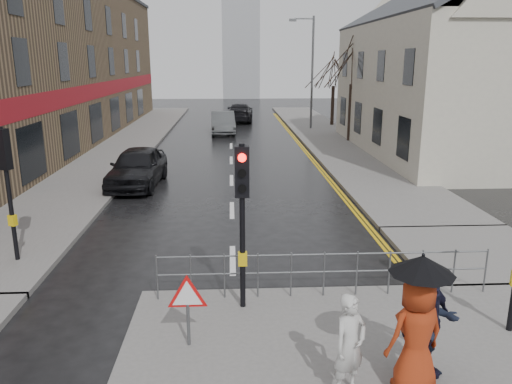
{
  "coord_description": "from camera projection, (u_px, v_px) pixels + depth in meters",
  "views": [
    {
      "loc": [
        -0.0,
        -9.18,
        5.07
      ],
      "look_at": [
        0.68,
        4.32,
        1.49
      ],
      "focal_mm": 35.0,
      "sensor_mm": 36.0,
      "label": 1
    }
  ],
  "objects": [
    {
      "name": "ground",
      "position": [
        233.0,
        317.0,
        10.16
      ],
      "size": [
        120.0,
        120.0,
        0.0
      ],
      "primitive_type": "plane",
      "color": "black",
      "rests_on": "ground"
    },
    {
      "name": "left_pavement",
      "position": [
        130.0,
        141.0,
        32.03
      ],
      "size": [
        4.0,
        44.0,
        0.14
      ],
      "primitive_type": "cube",
      "color": "#605E5B",
      "rests_on": "ground"
    },
    {
      "name": "right_pavement",
      "position": [
        325.0,
        135.0,
        34.6
      ],
      "size": [
        4.0,
        40.0,
        0.14
      ],
      "primitive_type": "cube",
      "color": "#605E5B",
      "rests_on": "ground"
    },
    {
      "name": "pavement_bridge_right",
      "position": [
        475.0,
        253.0,
        13.36
      ],
      "size": [
        4.0,
        4.2,
        0.14
      ],
      "primitive_type": "cube",
      "color": "#605E5B",
      "rests_on": "ground"
    },
    {
      "name": "building_left_terrace",
      "position": [
        28.0,
        61.0,
        29.54
      ],
      "size": [
        8.0,
        42.0,
        10.0
      ],
      "primitive_type": "cube",
      "color": "brown",
      "rests_on": "ground"
    },
    {
      "name": "building_right_cream",
      "position": [
        452.0,
        66.0,
        26.91
      ],
      "size": [
        9.0,
        16.4,
        10.1
      ],
      "color": "#B5B09E",
      "rests_on": "ground"
    },
    {
      "name": "church_tower",
      "position": [
        241.0,
        30.0,
        67.8
      ],
      "size": [
        5.0,
        5.0,
        18.0
      ],
      "primitive_type": "cube",
      "color": "#979A9F",
      "rests_on": "ground"
    },
    {
      "name": "traffic_signal_near_left",
      "position": [
        242.0,
        198.0,
        9.73
      ],
      "size": [
        0.28,
        0.27,
        3.4
      ],
      "color": "black",
      "rests_on": "near_pavement"
    },
    {
      "name": "traffic_signal_far_left",
      "position": [
        6.0,
        171.0,
        12.17
      ],
      "size": [
        0.34,
        0.33,
        3.4
      ],
      "color": "black",
      "rests_on": "left_pavement"
    },
    {
      "name": "guard_railing_front",
      "position": [
        324.0,
        264.0,
        10.62
      ],
      "size": [
        7.14,
        0.04,
        1.0
      ],
      "color": "#595B5E",
      "rests_on": "near_pavement"
    },
    {
      "name": "warning_sign",
      "position": [
        187.0,
        299.0,
        8.69
      ],
      "size": [
        0.8,
        0.07,
        1.35
      ],
      "color": "#595B5E",
      "rests_on": "near_pavement"
    },
    {
      "name": "street_lamp",
      "position": [
        310.0,
        65.0,
        36.28
      ],
      "size": [
        1.83,
        0.25,
        8.0
      ],
      "color": "#595B5E",
      "rests_on": "right_pavement"
    },
    {
      "name": "tree_near",
      "position": [
        353.0,
        59.0,
        30.46
      ],
      "size": [
        2.4,
        2.4,
        6.58
      ],
      "color": "#2F211A",
      "rests_on": "right_pavement"
    },
    {
      "name": "tree_far",
      "position": [
        334.0,
        69.0,
        38.39
      ],
      "size": [
        2.4,
        2.4,
        5.64
      ],
      "color": "#2F211A",
      "rests_on": "right_pavement"
    },
    {
      "name": "pedestrian_a",
      "position": [
        350.0,
        345.0,
        7.45
      ],
      "size": [
        0.7,
        0.64,
        1.61
      ],
      "primitive_type": "imported",
      "rotation": [
        0.0,
        0.0,
        0.55
      ],
      "color": "#BABAB5",
      "rests_on": "near_pavement"
    },
    {
      "name": "pedestrian_b",
      "position": [
        430.0,
        323.0,
        7.85
      ],
      "size": [
        0.94,
        0.76,
        1.85
      ],
      "primitive_type": "imported",
      "rotation": [
        0.0,
        0.0,
        0.06
      ],
      "color": "black",
      "rests_on": "near_pavement"
    },
    {
      "name": "pedestrian_with_umbrella",
      "position": [
        417.0,
        321.0,
        7.42
      ],
      "size": [
        1.04,
        0.96,
        2.22
      ],
      "color": "#962D11",
      "rests_on": "near_pavement"
    },
    {
      "name": "pedestrian_d",
      "position": [
        426.0,
        323.0,
        7.81
      ],
      "size": [
        1.19,
        1.0,
        1.9
      ],
      "primitive_type": "imported",
      "rotation": [
        0.0,
        0.0,
        0.58
      ],
      "color": "black",
      "rests_on": "near_pavement"
    },
    {
      "name": "car_parked",
      "position": [
        137.0,
        167.0,
        20.6
      ],
      "size": [
        2.18,
        4.82,
        1.6
      ],
      "primitive_type": "imported",
      "rotation": [
        0.0,
        0.0,
        -0.06
      ],
      "color": "black",
      "rests_on": "ground"
    },
    {
      "name": "car_mid",
      "position": [
        223.0,
        123.0,
        35.45
      ],
      "size": [
        1.84,
        4.75,
        1.54
      ],
      "primitive_type": "imported",
      "rotation": [
        0.0,
        0.0,
        0.04
      ],
      "color": "#434648",
      "rests_on": "ground"
    },
    {
      "name": "car_far",
      "position": [
        240.0,
        113.0,
        42.39
      ],
      "size": [
        2.44,
        5.41,
        1.54
      ],
      "primitive_type": "imported",
      "rotation": [
        0.0,
        0.0,
        3.09
      ],
      "color": "black",
      "rests_on": "ground"
    }
  ]
}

